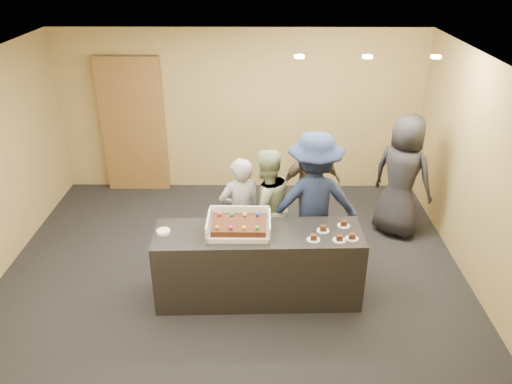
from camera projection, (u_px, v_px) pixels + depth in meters
room at (231, 176)px, 6.01m from camera, size 6.04×6.00×2.70m
serving_counter at (258, 265)px, 5.91m from camera, size 2.42×0.79×0.90m
storage_cabinet at (133, 125)px, 8.27m from camera, size 1.04×0.15×2.28m
cake_box at (239, 228)px, 5.71m from camera, size 0.72×0.50×0.21m
sheet_cake at (239, 225)px, 5.67m from camera, size 0.61×0.42×0.12m
plate_stack at (163, 232)px, 5.69m from camera, size 0.15×0.15×0.04m
slice_a at (314, 238)px, 5.56m from camera, size 0.15×0.15×0.07m
slice_b at (323, 229)px, 5.73m from camera, size 0.15×0.15×0.07m
slice_c at (339, 239)px, 5.55m from camera, size 0.15×0.15×0.07m
slice_d at (344, 224)px, 5.83m from camera, size 0.15×0.15×0.07m
slice_e at (352, 237)px, 5.58m from camera, size 0.15×0.15×0.07m
person_server_grey at (241, 213)px, 6.40m from camera, size 0.64×0.52×1.52m
person_sage_man at (266, 208)px, 6.44m from camera, size 0.97×0.90×1.61m
person_navy_man at (313, 203)px, 6.29m from camera, size 1.24×0.77×1.86m
person_brown_extra at (310, 185)px, 7.10m from camera, size 0.97×0.59×1.55m
person_dark_suit at (402, 176)px, 7.06m from camera, size 1.04×1.01×1.81m
ceiling_spotlights at (367, 57)px, 5.84m from camera, size 1.72×0.12×0.03m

